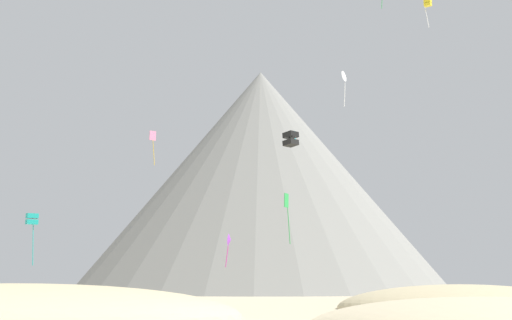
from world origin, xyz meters
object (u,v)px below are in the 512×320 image
Objects in this scene: bush_scatter_east at (160,317)px; kite_white_mid at (344,77)px; rock_massif at (262,182)px; kite_yellow_high at (429,4)px; bush_far_right at (156,307)px; kite_black_mid at (292,139)px; kite_pink_mid at (154,139)px; kite_violet_low at (231,241)px; kite_cyan_mid at (296,136)px; kite_green_low at (288,207)px; bush_far_left at (119,312)px; bush_near_left at (194,308)px; bush_ridge_crest at (367,320)px; kite_teal_low at (33,220)px.

kite_white_mid reaches higher than bush_scatter_east.
rock_massif is 66.93m from kite_yellow_high.
bush_far_right is 0.84× the size of kite_black_mid.
bush_scatter_east is 0.36× the size of kite_pink_mid.
rock_massif is 70.11m from kite_violet_low.
kite_yellow_high reaches higher than kite_cyan_mid.
kite_green_low is at bearing -105.31° from kite_cyan_mid.
bush_scatter_east is 52.82m from kite_yellow_high.
bush_far_right is 1.17× the size of kite_cyan_mid.
bush_far_left is 48.07m from kite_pink_mid.
kite_cyan_mid is (12.71, 34.10, 20.89)m from bush_far_right.
bush_near_left is at bearing -149.71° from kite_black_mid.
kite_black_mid is (-1.46, -16.90, -4.14)m from kite_cyan_mid.
bush_near_left is at bearing -93.17° from rock_massif.
kite_white_mid is (4.87, -12.67, 4.02)m from kite_cyan_mid.
bush_far_right is 8.69m from bush_far_left.
kite_cyan_mid is 0.39× the size of kite_yellow_high.
bush_ridge_crest is at bearing -129.54° from kite_black_mid.
kite_violet_low is at bearing 168.33° from kite_black_mid.
bush_scatter_east is at bearing -93.48° from rock_massif.
bush_far_right is 15.44m from kite_violet_low.
kite_violet_low is (5.99, 22.03, 5.78)m from bush_far_left.
kite_teal_low is 1.17× the size of kite_pink_mid.
bush_ridge_crest is at bearing -49.83° from bush_far_right.
kite_teal_low is 1.63× the size of kite_yellow_high.
kite_cyan_mid is (-0.52, 49.78, 20.90)m from bush_ridge_crest.
bush_near_left is at bearing -111.56° from kite_cyan_mid.
bush_near_left is 0.67× the size of kite_violet_low.
bush_far_left is 93.28m from rock_massif.
bush_far_right is 37.27m from kite_white_mid.
bush_ridge_crest is 0.64× the size of bush_near_left.
kite_cyan_mid is 0.72× the size of kite_black_mid.
kite_yellow_high is (21.73, 4.60, 26.57)m from kite_violet_low.
kite_cyan_mid is 0.28× the size of kite_pink_mid.
kite_cyan_mid is at bearing 42.07° from kite_black_mid.
bush_far_left reaches higher than bush_ridge_crest.
kite_yellow_high is at bearing -0.42° from kite_green_low.
kite_yellow_high is at bearing -40.05° from kite_black_mid.
bush_near_left is 47.93m from kite_cyan_mid.
kite_cyan_mid is at bearing -12.93° from kite_violet_low.
kite_green_low is (11.62, 22.58, 9.14)m from bush_far_left.
kite_cyan_mid is at bearing 69.55° from bush_far_right.
kite_cyan_mid reaches higher than bush_ridge_crest.
bush_scatter_east is at bearing -83.11° from kite_pink_mid.
kite_yellow_high is (26.74, 17.99, 32.39)m from bush_far_right.
kite_teal_low is (-18.66, 34.57, 8.17)m from bush_scatter_east.
bush_scatter_east is 1.20× the size of bush_ridge_crest.
kite_cyan_mid is (13.69, 42.73, 20.85)m from bush_far_left.
kite_pink_mid is at bearing 111.13° from bush_ridge_crest.
kite_violet_low is 13.15m from kite_black_mid.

